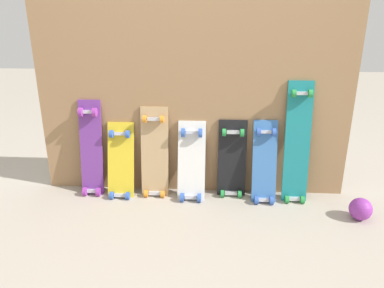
{
  "coord_description": "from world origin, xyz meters",
  "views": [
    {
      "loc": [
        0.16,
        -2.72,
        1.44
      ],
      "look_at": [
        0.0,
        -0.07,
        0.45
      ],
      "focal_mm": 35.25,
      "sensor_mm": 36.0,
      "label": 1
    }
  ],
  "objects_px": {
    "skateboard_black": "(232,163)",
    "rubber_ball": "(361,209)",
    "skateboard_purple": "(91,152)",
    "skateboard_white": "(191,165)",
    "skateboard_teal": "(297,147)",
    "skateboard_blue": "(265,166)",
    "skateboard_natural": "(155,156)",
    "skateboard_yellow": "(121,164)"
  },
  "relations": [
    {
      "from": "skateboard_purple",
      "to": "skateboard_white",
      "type": "bearing_deg",
      "value": -2.21
    },
    {
      "from": "skateboard_black",
      "to": "skateboard_natural",
      "type": "bearing_deg",
      "value": -178.28
    },
    {
      "from": "skateboard_natural",
      "to": "rubber_ball",
      "type": "xyz_separation_m",
      "value": [
        1.5,
        -0.31,
        -0.24
      ]
    },
    {
      "from": "skateboard_white",
      "to": "skateboard_blue",
      "type": "bearing_deg",
      "value": -0.11
    },
    {
      "from": "rubber_ball",
      "to": "skateboard_blue",
      "type": "bearing_deg",
      "value": 157.39
    },
    {
      "from": "skateboard_purple",
      "to": "skateboard_black",
      "type": "relative_size",
      "value": 1.2
    },
    {
      "from": "skateboard_natural",
      "to": "skateboard_white",
      "type": "relative_size",
      "value": 1.17
    },
    {
      "from": "skateboard_black",
      "to": "skateboard_blue",
      "type": "height_order",
      "value": "skateboard_blue"
    },
    {
      "from": "skateboard_black",
      "to": "rubber_ball",
      "type": "distance_m",
      "value": 0.98
    },
    {
      "from": "skateboard_purple",
      "to": "skateboard_white",
      "type": "xyz_separation_m",
      "value": [
        0.79,
        -0.03,
        -0.08
      ]
    },
    {
      "from": "skateboard_natural",
      "to": "skateboard_black",
      "type": "xyz_separation_m",
      "value": [
        0.61,
        0.02,
        -0.05
      ]
    },
    {
      "from": "skateboard_white",
      "to": "skateboard_teal",
      "type": "bearing_deg",
      "value": 1.68
    },
    {
      "from": "skateboard_purple",
      "to": "rubber_ball",
      "type": "xyz_separation_m",
      "value": [
        2.01,
        -0.3,
        -0.27
      ]
    },
    {
      "from": "skateboard_black",
      "to": "rubber_ball",
      "type": "xyz_separation_m",
      "value": [
        0.9,
        -0.33,
        -0.19
      ]
    },
    {
      "from": "skateboard_purple",
      "to": "skateboard_natural",
      "type": "height_order",
      "value": "skateboard_purple"
    },
    {
      "from": "skateboard_black",
      "to": "skateboard_teal",
      "type": "height_order",
      "value": "skateboard_teal"
    },
    {
      "from": "skateboard_teal",
      "to": "rubber_ball",
      "type": "relative_size",
      "value": 6.17
    },
    {
      "from": "skateboard_blue",
      "to": "skateboard_teal",
      "type": "relative_size",
      "value": 0.69
    },
    {
      "from": "skateboard_purple",
      "to": "skateboard_blue",
      "type": "xyz_separation_m",
      "value": [
        1.35,
        -0.03,
        -0.07
      ]
    },
    {
      "from": "skateboard_white",
      "to": "rubber_ball",
      "type": "xyz_separation_m",
      "value": [
        1.21,
        -0.27,
        -0.19
      ]
    },
    {
      "from": "skateboard_black",
      "to": "rubber_ball",
      "type": "bearing_deg",
      "value": -20.0
    },
    {
      "from": "skateboard_blue",
      "to": "rubber_ball",
      "type": "distance_m",
      "value": 0.73
    },
    {
      "from": "skateboard_blue",
      "to": "skateboard_teal",
      "type": "height_order",
      "value": "skateboard_teal"
    },
    {
      "from": "skateboard_yellow",
      "to": "skateboard_teal",
      "type": "xyz_separation_m",
      "value": [
        1.36,
        0.02,
        0.17
      ]
    },
    {
      "from": "skateboard_blue",
      "to": "skateboard_black",
      "type": "bearing_deg",
      "value": 167.33
    },
    {
      "from": "skateboard_teal",
      "to": "skateboard_purple",
      "type": "bearing_deg",
      "value": 179.74
    },
    {
      "from": "skateboard_purple",
      "to": "skateboard_yellow",
      "type": "distance_m",
      "value": 0.25
    },
    {
      "from": "skateboard_black",
      "to": "rubber_ball",
      "type": "relative_size",
      "value": 4.23
    },
    {
      "from": "skateboard_black",
      "to": "skateboard_blue",
      "type": "xyz_separation_m",
      "value": [
        0.25,
        -0.06,
        0.0
      ]
    },
    {
      "from": "skateboard_purple",
      "to": "rubber_ball",
      "type": "height_order",
      "value": "skateboard_purple"
    },
    {
      "from": "skateboard_yellow",
      "to": "skateboard_teal",
      "type": "height_order",
      "value": "skateboard_teal"
    },
    {
      "from": "skateboard_white",
      "to": "skateboard_teal",
      "type": "distance_m",
      "value": 0.81
    },
    {
      "from": "skateboard_natural",
      "to": "skateboard_black",
      "type": "height_order",
      "value": "skateboard_natural"
    },
    {
      "from": "skateboard_yellow",
      "to": "rubber_ball",
      "type": "bearing_deg",
      "value": -8.92
    },
    {
      "from": "skateboard_purple",
      "to": "skateboard_white",
      "type": "height_order",
      "value": "skateboard_purple"
    },
    {
      "from": "skateboard_yellow",
      "to": "skateboard_teal",
      "type": "distance_m",
      "value": 1.37
    },
    {
      "from": "skateboard_yellow",
      "to": "skateboard_black",
      "type": "height_order",
      "value": "skateboard_black"
    },
    {
      "from": "skateboard_yellow",
      "to": "rubber_ball",
      "type": "relative_size",
      "value": 4.05
    },
    {
      "from": "skateboard_black",
      "to": "rubber_ball",
      "type": "height_order",
      "value": "skateboard_black"
    },
    {
      "from": "skateboard_yellow",
      "to": "rubber_ball",
      "type": "distance_m",
      "value": 1.8
    },
    {
      "from": "skateboard_natural",
      "to": "skateboard_black",
      "type": "bearing_deg",
      "value": 1.72
    },
    {
      "from": "skateboard_yellow",
      "to": "skateboard_blue",
      "type": "bearing_deg",
      "value": -0.31
    }
  ]
}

